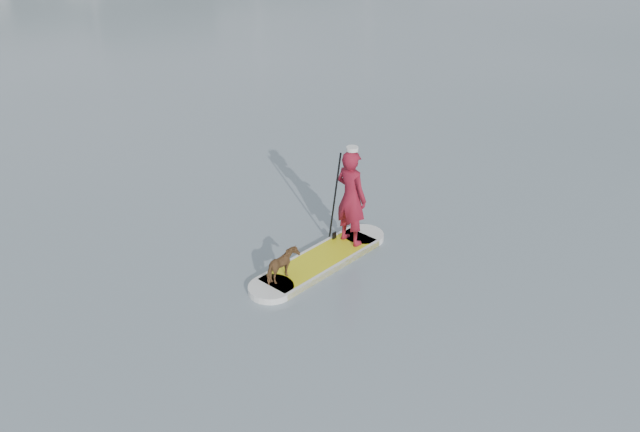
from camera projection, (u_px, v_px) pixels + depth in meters
paddleboard at (320, 261)px, 13.08m from camera, size 3.22×1.43×0.12m
paddler at (351, 197)px, 13.17m from camera, size 0.57×0.76×1.87m
white_cap at (352, 149)px, 12.72m from camera, size 0.22×0.22×0.07m
dog at (282, 266)px, 12.30m from camera, size 0.73×0.53×0.56m
paddle at (335, 207)px, 13.38m from camera, size 0.11×0.30×2.00m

